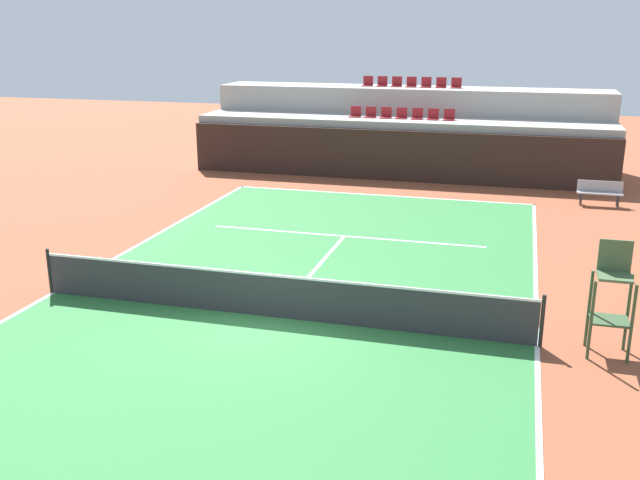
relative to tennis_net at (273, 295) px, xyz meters
name	(u,v)px	position (x,y,z in m)	size (l,w,h in m)	color
ground_plane	(274,317)	(0.00, 0.00, -0.51)	(80.00, 80.00, 0.00)	brown
court_surface	(274,317)	(0.00, 0.00, -0.50)	(11.00, 24.00, 0.01)	#2D7238
baseline_far	(380,195)	(0.00, 11.95, -0.50)	(11.00, 0.10, 0.00)	white
sideline_left	(54,293)	(-5.45, 0.00, -0.50)	(0.10, 24.00, 0.00)	white
sideline_right	(537,346)	(5.45, 0.00, -0.50)	(0.10, 24.00, 0.00)	white
service_line_far	(344,236)	(0.00, 6.40, -0.50)	(8.26, 0.10, 0.00)	white
centre_service_line	(315,270)	(0.00, 3.20, -0.50)	(0.10, 6.40, 0.00)	white
back_wall	(394,156)	(0.00, 14.77, 0.50)	(17.06, 0.30, 2.01)	black
stands_tier_lower	(400,147)	(0.00, 16.12, 0.65)	(17.06, 2.40, 2.31)	#9E9E99
stands_tier_upper	(409,126)	(0.00, 18.52, 1.19)	(17.06, 2.40, 3.40)	#9E9E99
seating_row_lower	(401,115)	(0.00, 16.21, 1.92)	(4.34, 0.44, 0.44)	maroon
seating_row_upper	(411,84)	(0.00, 18.61, 3.01)	(4.34, 0.44, 0.44)	maroon
tennis_net	(273,295)	(0.00, 0.00, 0.00)	(11.08, 0.08, 1.07)	black
umpire_chair	(612,295)	(6.70, 0.06, 0.68)	(0.76, 0.66, 2.20)	#334C2D
player_bench	(600,191)	(7.60, 12.51, 0.00)	(1.50, 0.40, 0.85)	#99999E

